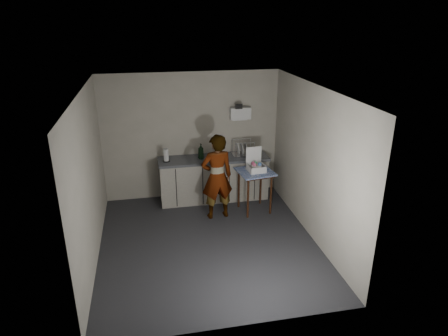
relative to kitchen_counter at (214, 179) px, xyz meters
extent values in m
plane|color=#2D2D33|center=(-0.40, -1.70, -0.43)|extent=(4.00, 4.00, 0.00)
cube|color=#B1AD9A|center=(-0.40, 0.29, 0.87)|extent=(3.60, 0.02, 2.60)
cube|color=#B1AD9A|center=(1.39, -1.70, 0.87)|extent=(0.02, 4.00, 2.60)
cube|color=#B1AD9A|center=(-2.19, -1.70, 0.87)|extent=(0.02, 4.00, 2.60)
cube|color=silver|center=(-0.40, -1.70, 2.17)|extent=(3.60, 4.00, 0.01)
cube|color=black|center=(0.00, 0.00, -0.39)|extent=(2.20, 0.52, 0.08)
cube|color=#BDB7A8|center=(0.00, 0.00, 0.00)|extent=(2.20, 0.58, 0.86)
cube|color=#484C52|center=(0.00, 0.00, 0.46)|extent=(2.24, 0.62, 0.05)
cube|color=black|center=(-0.80, -0.29, 0.00)|extent=(0.02, 0.01, 0.80)
cube|color=black|center=(-0.27, -0.29, 0.00)|extent=(0.02, 0.01, 0.80)
cube|color=black|center=(0.27, -0.29, 0.00)|extent=(0.01, 0.01, 0.80)
cube|color=black|center=(0.80, -0.29, 0.00)|extent=(0.02, 0.01, 0.80)
cube|color=white|center=(0.60, 0.22, 1.32)|extent=(0.42, 0.16, 0.24)
cube|color=white|center=(0.60, 0.27, 1.18)|extent=(0.30, 0.06, 0.04)
cube|color=black|center=(0.55, 0.13, 1.48)|extent=(0.14, 0.02, 0.10)
cylinder|color=#3E1D0E|center=(0.49, -0.96, -0.04)|extent=(0.04, 0.04, 0.77)
cylinder|color=#3E1D0E|center=(0.96, -0.89, -0.04)|extent=(0.04, 0.04, 0.77)
cylinder|color=#3E1D0E|center=(0.42, -0.49, -0.04)|extent=(0.04, 0.04, 0.77)
cylinder|color=#3E1D0E|center=(0.89, -0.43, -0.04)|extent=(0.04, 0.04, 0.77)
cube|color=#3E1D0E|center=(0.69, -0.69, 0.36)|extent=(0.64, 0.64, 0.04)
cube|color=#193C96|center=(0.69, -0.69, 0.39)|extent=(0.73, 0.73, 0.03)
imported|color=#B2A593|center=(-0.08, -0.81, 0.39)|extent=(0.64, 0.46, 1.64)
imported|color=black|center=(-0.26, -0.02, 0.64)|extent=(0.14, 0.14, 0.32)
cylinder|color=red|center=(0.08, 0.01, 0.55)|extent=(0.07, 0.07, 0.13)
cylinder|color=black|center=(-0.25, 0.01, 0.59)|extent=(0.06, 0.06, 0.22)
cylinder|color=black|center=(-0.95, -0.03, 0.49)|extent=(0.14, 0.14, 0.01)
cylinder|color=white|center=(-0.95, -0.03, 0.62)|extent=(0.10, 0.10, 0.24)
cube|color=silver|center=(0.63, 0.05, 0.49)|extent=(0.44, 0.33, 0.02)
cylinder|color=silver|center=(0.43, -0.10, 0.65)|extent=(0.01, 0.01, 0.29)
cylinder|color=silver|center=(0.83, -0.10, 0.65)|extent=(0.01, 0.01, 0.29)
cylinder|color=silver|center=(0.43, 0.19, 0.65)|extent=(0.01, 0.01, 0.29)
cylinder|color=silver|center=(0.83, 0.19, 0.65)|extent=(0.01, 0.01, 0.29)
cylinder|color=white|center=(0.52, 0.05, 0.63)|extent=(0.06, 0.24, 0.24)
cylinder|color=white|center=(0.61, 0.05, 0.63)|extent=(0.06, 0.24, 0.24)
cylinder|color=white|center=(0.69, 0.05, 0.63)|extent=(0.06, 0.24, 0.24)
cube|color=white|center=(0.70, -0.70, 0.41)|extent=(0.33, 0.33, 0.01)
cube|color=white|center=(0.72, -0.85, 0.48)|extent=(0.31, 0.03, 0.11)
cube|color=white|center=(0.69, -0.55, 0.48)|extent=(0.31, 0.03, 0.11)
cube|color=white|center=(0.55, -0.71, 0.48)|extent=(0.03, 0.31, 0.11)
cube|color=white|center=(0.85, -0.69, 0.48)|extent=(0.03, 0.31, 0.11)
cube|color=white|center=(0.69, -0.54, 0.69)|extent=(0.31, 0.04, 0.31)
cylinder|color=silver|center=(0.70, -0.70, 0.48)|extent=(0.21, 0.21, 0.11)
sphere|color=#FF5D94|center=(0.65, -0.74, 0.56)|extent=(0.07, 0.07, 0.07)
sphere|color=#558CE8|center=(0.76, -0.74, 0.56)|extent=(0.07, 0.07, 0.07)
sphere|color=#50C478|center=(0.70, -0.65, 0.56)|extent=(0.07, 0.07, 0.07)
sphere|color=#FF5D94|center=(0.65, -0.66, 0.56)|extent=(0.07, 0.07, 0.07)
camera|label=1|loc=(-1.29, -7.51, 3.23)|focal=32.00mm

